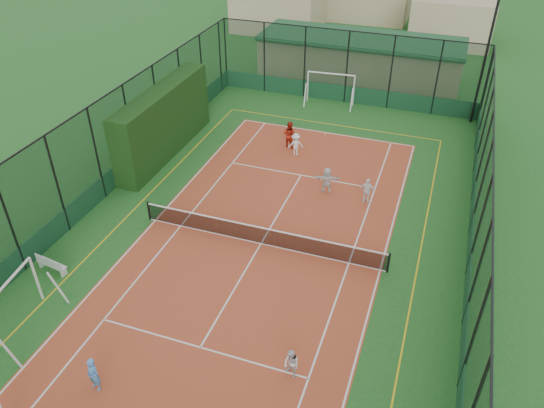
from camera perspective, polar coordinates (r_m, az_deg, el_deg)
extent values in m
plane|color=#1F5B23|center=(24.42, -1.20, -4.31)|extent=(300.00, 300.00, 0.00)
cube|color=#A23B24|center=(24.42, -1.20, -4.30)|extent=(11.17, 23.97, 0.01)
cube|color=black|center=(31.44, -11.57, 8.68)|extent=(1.34, 8.96, 3.92)
imported|color=#5097E4|center=(19.37, -18.66, -17.00)|extent=(0.57, 0.44, 1.39)
imported|color=silver|center=(18.83, 2.10, -16.81)|extent=(0.74, 0.69, 1.21)
imported|color=silver|center=(31.06, 2.57, 6.43)|extent=(1.02, 0.81, 1.38)
imported|color=white|center=(27.19, 10.21, 1.43)|extent=(0.86, 0.44, 1.40)
imported|color=silver|center=(27.73, 5.94, 2.59)|extent=(1.38, 0.66, 1.43)
imported|color=#AB2112|center=(31.90, 1.88, 7.49)|extent=(0.90, 0.76, 1.63)
sphere|color=#CCE033|center=(26.62, -7.17, -0.79)|extent=(0.07, 0.07, 0.07)
sphere|color=#CCE033|center=(24.91, -0.25, -3.28)|extent=(0.07, 0.07, 0.07)
sphere|color=#CCE033|center=(24.90, 3.05, -3.35)|extent=(0.07, 0.07, 0.07)
sphere|color=#CCE033|center=(25.65, -6.01, -2.24)|extent=(0.07, 0.07, 0.07)
sphere|color=#CCE033|center=(26.41, -4.63, -0.93)|extent=(0.07, 0.07, 0.07)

